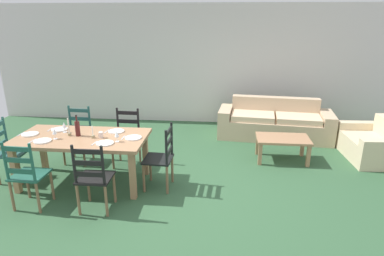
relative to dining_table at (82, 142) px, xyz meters
name	(u,v)px	position (x,y,z in m)	size (l,w,h in m)	color
ground_plane	(177,186)	(1.40, 0.04, -0.67)	(9.60, 9.60, 0.02)	#315837
wall_far	(196,65)	(1.40, 3.34, 0.69)	(9.60, 0.16, 2.70)	silver
dining_table	(82,142)	(0.00, 0.00, 0.00)	(1.90, 0.96, 0.75)	#A97C57
dining_chair_near_left	(27,175)	(-0.44, -0.73, -0.19)	(0.43, 0.41, 0.96)	#205747
dining_chair_near_right	(94,178)	(0.45, -0.73, -0.19)	(0.43, 0.41, 0.96)	black
dining_chair_far_left	(78,135)	(-0.42, 0.79, -0.19)	(0.44, 0.42, 0.96)	#23514E
dining_chair_far_right	(127,138)	(0.46, 0.72, -0.19)	(0.43, 0.41, 0.96)	black
dining_chair_head_west	(9,151)	(-1.17, 0.00, -0.19)	(0.43, 0.45, 0.96)	#265752
dining_chair_head_east	(161,157)	(1.19, -0.02, -0.19)	(0.42, 0.44, 0.96)	black
dinner_plate_near_left	(43,141)	(-0.45, -0.25, 0.10)	(0.24, 0.24, 0.02)	white
fork_near_left	(32,141)	(-0.60, -0.25, 0.09)	(0.02, 0.17, 0.01)	silver
dinner_plate_near_right	(105,143)	(0.45, -0.25, 0.10)	(0.24, 0.24, 0.02)	white
fork_near_right	(94,143)	(0.30, -0.25, 0.09)	(0.02, 0.17, 0.01)	silver
dinner_plate_far_left	(59,129)	(-0.45, 0.25, 0.10)	(0.24, 0.24, 0.02)	white
fork_far_left	(50,129)	(-0.60, 0.25, 0.09)	(0.02, 0.17, 0.01)	silver
dinner_plate_far_right	(116,131)	(0.45, 0.25, 0.10)	(0.24, 0.24, 0.02)	white
fork_far_right	(107,131)	(0.30, 0.25, 0.09)	(0.02, 0.17, 0.01)	silver
dinner_plate_head_west	(30,134)	(-0.78, 0.00, 0.10)	(0.24, 0.24, 0.02)	white
fork_head_west	(21,134)	(-0.93, 0.00, 0.09)	(0.02, 0.17, 0.01)	silver
dinner_plate_head_east	(133,138)	(0.78, 0.00, 0.10)	(0.24, 0.24, 0.02)	white
fork_head_east	(123,138)	(0.63, 0.00, 0.09)	(0.02, 0.17, 0.01)	silver
wine_bottle	(77,128)	(-0.05, 0.02, 0.20)	(0.07, 0.07, 0.32)	#471919
wine_glass_near_left	(54,132)	(-0.32, -0.13, 0.20)	(0.06, 0.06, 0.16)	white
wine_glass_near_right	(117,134)	(0.59, -0.15, 0.20)	(0.06, 0.06, 0.16)	white
wine_glass_far_left	(64,125)	(-0.32, 0.15, 0.20)	(0.06, 0.06, 0.16)	white
coffee_cup_primary	(101,135)	(0.31, -0.03, 0.13)	(0.07, 0.07, 0.09)	beige
candle_tall	(69,131)	(-0.18, 0.02, 0.16)	(0.05, 0.05, 0.27)	#998C66
candle_short	(93,135)	(0.20, -0.04, 0.14)	(0.05, 0.05, 0.18)	#998C66
couch	(274,123)	(3.13, 2.36, -0.37)	(2.35, 1.03, 0.80)	#CDAF8C
coffee_table	(283,141)	(3.10, 1.15, -0.31)	(0.90, 0.56, 0.42)	#A97C57
armchair_upholstered	(374,145)	(4.74, 1.40, -0.41)	(0.86, 1.20, 0.72)	beige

